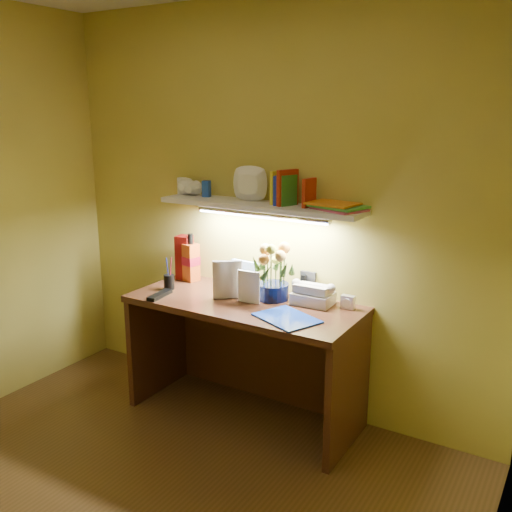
{
  "coord_description": "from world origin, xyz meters",
  "views": [
    {
      "loc": [
        1.72,
        -1.5,
        1.85
      ],
      "look_at": [
        -0.01,
        1.35,
        0.99
      ],
      "focal_mm": 40.0,
      "sensor_mm": 36.0,
      "label": 1
    }
  ],
  "objects_px": {
    "telephone": "(313,293)",
    "flower_bouquet": "(273,272)",
    "whisky_bottle": "(191,257)",
    "desk_clock": "(348,302)",
    "desk": "(244,360)"
  },
  "relations": [
    {
      "from": "desk",
      "to": "telephone",
      "type": "xyz_separation_m",
      "value": [
        0.37,
        0.18,
        0.44
      ]
    },
    {
      "from": "telephone",
      "to": "flower_bouquet",
      "type": "bearing_deg",
      "value": -172.2
    },
    {
      "from": "flower_bouquet",
      "to": "telephone",
      "type": "xyz_separation_m",
      "value": [
        0.24,
        0.05,
        -0.1
      ]
    },
    {
      "from": "desk",
      "to": "flower_bouquet",
      "type": "distance_m",
      "value": 0.57
    },
    {
      "from": "flower_bouquet",
      "to": "desk_clock",
      "type": "relative_size",
      "value": 4.3
    },
    {
      "from": "flower_bouquet",
      "to": "whisky_bottle",
      "type": "height_order",
      "value": "flower_bouquet"
    },
    {
      "from": "desk",
      "to": "flower_bouquet",
      "type": "relative_size",
      "value": 4.16
    },
    {
      "from": "flower_bouquet",
      "to": "whisky_bottle",
      "type": "xyz_separation_m",
      "value": [
        -0.65,
        0.05,
        -0.01
      ]
    },
    {
      "from": "telephone",
      "to": "desk_clock",
      "type": "bearing_deg",
      "value": 4.52
    },
    {
      "from": "telephone",
      "to": "whisky_bottle",
      "type": "height_order",
      "value": "whisky_bottle"
    },
    {
      "from": "whisky_bottle",
      "to": "desk_clock",
      "type": "bearing_deg",
      "value": 1.17
    },
    {
      "from": "flower_bouquet",
      "to": "telephone",
      "type": "distance_m",
      "value": 0.27
    },
    {
      "from": "flower_bouquet",
      "to": "desk",
      "type": "bearing_deg",
      "value": -133.47
    },
    {
      "from": "desk",
      "to": "telephone",
      "type": "bearing_deg",
      "value": 25.57
    },
    {
      "from": "desk",
      "to": "desk_clock",
      "type": "distance_m",
      "value": 0.74
    }
  ]
}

